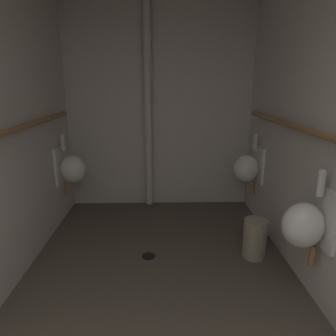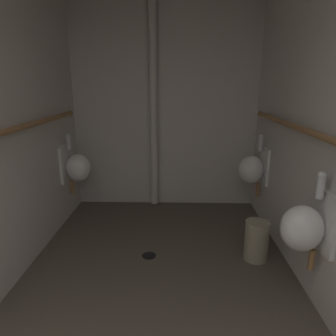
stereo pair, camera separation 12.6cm
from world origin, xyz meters
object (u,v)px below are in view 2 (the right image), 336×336
(urinal_right_mid, at_px, (305,227))
(floor_drain, at_px, (149,255))
(standpipe_back_wall, at_px, (153,109))
(waste_bin, at_px, (256,241))
(urinal_left_mid, at_px, (76,167))
(urinal_right_far, at_px, (253,169))

(urinal_right_mid, height_order, floor_drain, urinal_right_mid)
(urinal_right_mid, relative_size, standpipe_back_wall, 0.29)
(urinal_right_mid, bearing_deg, waste_bin, 102.62)
(urinal_left_mid, distance_m, floor_drain, 1.45)
(urinal_left_mid, xyz_separation_m, urinal_right_mid, (2.13, -1.55, 0.00))
(urinal_right_mid, xyz_separation_m, standpipe_back_wall, (-1.21, 1.98, 0.66))
(waste_bin, bearing_deg, floor_drain, 178.86)
(standpipe_back_wall, height_order, floor_drain, standpipe_back_wall)
(urinal_right_mid, bearing_deg, urinal_left_mid, 144.03)
(urinal_left_mid, bearing_deg, floor_drain, -42.77)
(urinal_right_mid, distance_m, waste_bin, 0.81)
(floor_drain, bearing_deg, urinal_right_mid, -29.46)
(urinal_right_mid, distance_m, floor_drain, 1.51)
(standpipe_back_wall, bearing_deg, floor_drain, -88.48)
(standpipe_back_wall, bearing_deg, urinal_right_mid, -58.54)
(standpipe_back_wall, bearing_deg, urinal_right_far, -20.70)
(standpipe_back_wall, distance_m, waste_bin, 2.05)
(floor_drain, relative_size, waste_bin, 0.36)
(standpipe_back_wall, distance_m, floor_drain, 1.86)
(urinal_right_far, bearing_deg, urinal_left_mid, 179.42)
(urinal_right_mid, distance_m, standpipe_back_wall, 2.42)
(urinal_left_mid, bearing_deg, standpipe_back_wall, 25.49)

